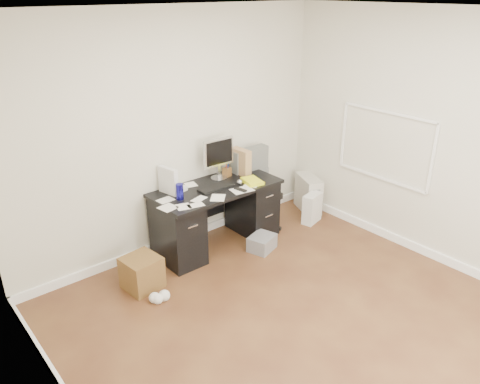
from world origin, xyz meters
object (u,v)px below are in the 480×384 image
object	(u,v)px
pc_tower	(308,193)
office_chair	(258,191)
desk	(217,214)
wicker_basket	(142,273)
keyboard	(216,187)
lcd_monitor	(218,159)

from	to	relation	value
pc_tower	office_chair	bearing A→B (deg)	-160.17
desk	wicker_basket	bearing A→B (deg)	-169.27
keyboard	pc_tower	distance (m)	1.65
lcd_monitor	keyboard	xyz separation A→B (m)	(-0.20, -0.21, -0.24)
wicker_basket	lcd_monitor	bearing A→B (deg)	16.33
office_chair	wicker_basket	distance (m)	1.83
lcd_monitor	office_chair	world-z (taller)	lcd_monitor
lcd_monitor	office_chair	size ratio (longest dim) A/B	0.50
keyboard	wicker_basket	world-z (taller)	keyboard
office_chair	pc_tower	bearing A→B (deg)	-3.00
keyboard	wicker_basket	xyz separation A→B (m)	(-1.10, -0.18, -0.59)
keyboard	office_chair	size ratio (longest dim) A/B	0.42
desk	pc_tower	distance (m)	1.55
lcd_monitor	office_chair	distance (m)	0.71
lcd_monitor	wicker_basket	size ratio (longest dim) A/B	1.48
pc_tower	wicker_basket	distance (m)	2.68
lcd_monitor	pc_tower	xyz separation A→B (m)	(1.38, -0.22, -0.76)
desk	keyboard	distance (m)	0.37
desk	pc_tower	size ratio (longest dim) A/B	3.09
lcd_monitor	office_chair	bearing A→B (deg)	-15.76
desk	pc_tower	xyz separation A→B (m)	(1.54, -0.05, -0.16)
pc_tower	lcd_monitor	bearing A→B (deg)	-165.30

